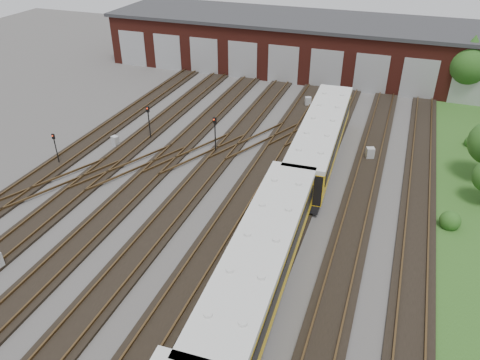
% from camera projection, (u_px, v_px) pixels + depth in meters
% --- Properties ---
extents(ground, '(120.00, 120.00, 0.00)m').
position_uv_depth(ground, '(161.00, 271.00, 27.45)').
color(ground, '#413F3D').
rests_on(ground, ground).
extents(track_network, '(30.40, 70.00, 0.33)m').
position_uv_depth(track_network, '(163.00, 263.00, 27.91)').
color(track_network, black).
rests_on(track_network, ground).
extents(maintenance_shed, '(51.00, 12.50, 6.35)m').
position_uv_depth(maintenance_shed, '(312.00, 45.00, 57.97)').
color(maintenance_shed, '#531C14').
rests_on(maintenance_shed, ground).
extents(metro_train, '(3.59, 48.54, 3.40)m').
position_uv_depth(metro_train, '(261.00, 262.00, 25.01)').
color(metro_train, black).
rests_on(metro_train, ground).
extents(signal_mast_0, '(0.23, 0.21, 2.75)m').
position_uv_depth(signal_mast_0, '(55.00, 145.00, 37.58)').
color(signal_mast_0, black).
rests_on(signal_mast_0, ground).
extents(signal_mast_1, '(0.28, 0.26, 3.19)m').
position_uv_depth(signal_mast_1, '(149.00, 118.00, 41.41)').
color(signal_mast_1, black).
rests_on(signal_mast_1, ground).
extents(signal_mast_2, '(0.30, 0.29, 3.27)m').
position_uv_depth(signal_mast_2, '(215.00, 130.00, 39.16)').
color(signal_mast_2, black).
rests_on(signal_mast_2, ground).
extents(signal_mast_3, '(0.24, 0.23, 2.39)m').
position_uv_depth(signal_mast_3, '(330.00, 147.00, 37.72)').
color(signal_mast_3, black).
rests_on(signal_mast_3, ground).
extents(relay_cabinet_1, '(0.67, 0.61, 0.92)m').
position_uv_depth(relay_cabinet_1, '(115.00, 141.00, 41.11)').
color(relay_cabinet_1, '#AAACAF').
rests_on(relay_cabinet_1, ground).
extents(relay_cabinet_3, '(0.75, 0.69, 1.01)m').
position_uv_depth(relay_cabinet_3, '(308.00, 102.00, 48.96)').
color(relay_cabinet_3, '#AAACAF').
rests_on(relay_cabinet_3, ground).
extents(relay_cabinet_4, '(0.79, 0.73, 1.07)m').
position_uv_depth(relay_cabinet_4, '(370.00, 154.00, 38.93)').
color(relay_cabinet_4, '#AAACAF').
rests_on(relay_cabinet_4, ground).
extents(tree_0, '(4.26, 4.26, 7.06)m').
position_uv_depth(tree_0, '(470.00, 59.00, 48.16)').
color(tree_0, '#342817').
rests_on(tree_0, ground).
extents(bush_0, '(1.38, 1.38, 1.38)m').
position_uv_depth(bush_0, '(451.00, 218.00, 30.79)').
color(bush_0, '#1D4413').
rests_on(bush_0, ground).
extents(bush_1, '(1.16, 1.16, 1.16)m').
position_uv_depth(bush_1, '(472.00, 140.00, 40.95)').
color(bush_1, '#1D4413').
rests_on(bush_1, ground).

